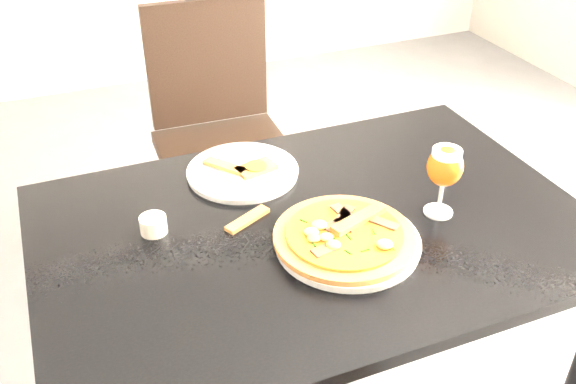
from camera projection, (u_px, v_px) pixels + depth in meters
name	position (u px, v px, depth m)	size (l,w,h in m)	color
dining_table	(314.00, 255.00, 1.45)	(1.20, 0.80, 0.75)	black
chair_far	(220.00, 132.00, 2.23)	(0.46, 0.46, 0.95)	black
plate_main	(347.00, 242.00, 1.33)	(0.30, 0.30, 0.02)	white
pizza	(345.00, 235.00, 1.32)	(0.30, 0.30, 0.03)	brown
plate_second	(243.00, 172.00, 1.57)	(0.27, 0.27, 0.01)	white
crust_scraps	(246.00, 167.00, 1.56)	(0.16, 0.13, 0.01)	brown
loose_crust	(248.00, 219.00, 1.41)	(0.12, 0.03, 0.01)	brown
sauce_cup	(153.00, 224.00, 1.37)	(0.06, 0.06, 0.04)	beige
beer_glass	(445.00, 167.00, 1.37)	(0.08, 0.08, 0.17)	silver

